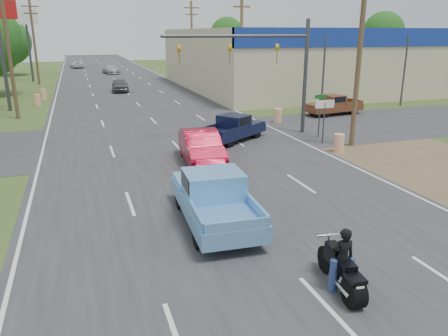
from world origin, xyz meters
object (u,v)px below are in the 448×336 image
object	(u,v)px
rider	(342,262)
blue_pickup	(213,197)
distant_car_white	(77,65)
distant_car_grey	(120,85)
motorcycle	(343,273)
brown_pickup	(332,105)
navy_pickup	(234,128)
distant_car_silver	(111,69)
red_convertible	(201,148)

from	to	relation	value
rider	blue_pickup	size ratio (longest dim) A/B	0.29
rider	distant_car_white	world-z (taller)	rider
distant_car_white	distant_car_grey	bearing A→B (deg)	86.75
motorcycle	brown_pickup	size ratio (longest dim) A/B	0.48
navy_pickup	distant_car_silver	size ratio (longest dim) A/B	0.98
blue_pickup	distant_car_white	distance (m)	73.06
red_convertible	distant_car_silver	size ratio (longest dim) A/B	0.99
brown_pickup	distant_car_silver	size ratio (longest dim) A/B	0.99
navy_pickup	distant_car_silver	world-z (taller)	navy_pickup
distant_car_grey	brown_pickup	bearing A→B (deg)	-50.26
navy_pickup	brown_pickup	distance (m)	11.68
red_convertible	rider	bearing A→B (deg)	-83.04
blue_pickup	distant_car_silver	bearing A→B (deg)	91.86
blue_pickup	brown_pickup	world-z (taller)	blue_pickup
blue_pickup	navy_pickup	bearing A→B (deg)	70.03
rider	distant_car_grey	xyz separation A→B (m)	(-1.28, 41.22, -0.08)
brown_pickup	distant_car_grey	size ratio (longest dim) A/B	1.15
red_convertible	blue_pickup	xyz separation A→B (m)	(-1.48, -6.79, 0.09)
motorcycle	blue_pickup	size ratio (longest dim) A/B	0.43
rider	navy_pickup	bearing A→B (deg)	-93.54
brown_pickup	distant_car_white	world-z (taller)	brown_pickup
red_convertible	motorcycle	world-z (taller)	red_convertible
red_convertible	brown_pickup	world-z (taller)	red_convertible
distant_car_grey	rider	bearing A→B (deg)	-84.57
rider	blue_pickup	distance (m)	5.33
red_convertible	motorcycle	distance (m)	11.89
blue_pickup	distant_car_white	size ratio (longest dim) A/B	1.30
rider	brown_pickup	bearing A→B (deg)	-114.60
navy_pickup	rider	bearing A→B (deg)	-45.30
motorcycle	distant_car_silver	size ratio (longest dim) A/B	0.48
red_convertible	distant_car_grey	distance (m)	29.42
brown_pickup	navy_pickup	bearing A→B (deg)	110.50
navy_pickup	distant_car_grey	distance (m)	25.70
red_convertible	navy_pickup	world-z (taller)	red_convertible
rider	distant_car_silver	world-z (taller)	rider
red_convertible	motorcycle	bearing A→B (deg)	-83.08
rider	distant_car_grey	bearing A→B (deg)	-81.52
navy_pickup	distant_car_white	distance (m)	62.69
navy_pickup	distant_car_grey	xyz separation A→B (m)	(-4.15, 25.36, -0.06)
red_convertible	distant_car_white	xyz separation A→B (m)	(-5.16, 66.18, -0.22)
motorcycle	distant_car_grey	world-z (taller)	distant_car_grey
motorcycle	brown_pickup	bearing A→B (deg)	65.47
motorcycle	navy_pickup	xyz separation A→B (m)	(2.87, 15.93, 0.25)
red_convertible	distant_car_silver	xyz separation A→B (m)	(-0.15, 52.41, -0.09)
blue_pickup	distant_car_white	xyz separation A→B (m)	(-3.68, 72.97, -0.31)
blue_pickup	distant_car_grey	xyz separation A→B (m)	(0.48, 36.19, -0.18)
rider	blue_pickup	bearing A→B (deg)	-63.99
navy_pickup	brown_pickup	bearing A→B (deg)	83.90
rider	distant_car_silver	size ratio (longest dim) A/B	0.32
rider	navy_pickup	world-z (taller)	rider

